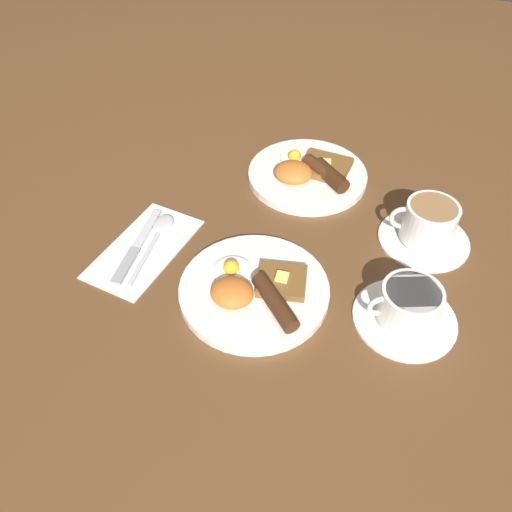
# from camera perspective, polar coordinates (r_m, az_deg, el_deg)

# --- Properties ---
(ground_plane) EXTENTS (3.00, 3.00, 0.00)m
(ground_plane) POSITION_cam_1_polar(r_m,az_deg,el_deg) (0.80, -0.21, -4.25)
(ground_plane) COLOR brown
(breakfast_plate_near) EXTENTS (0.24, 0.24, 0.05)m
(breakfast_plate_near) POSITION_cam_1_polar(r_m,az_deg,el_deg) (0.78, -0.21, -3.87)
(breakfast_plate_near) COLOR white
(breakfast_plate_near) RESTS_ON ground_plane
(breakfast_plate_far) EXTENTS (0.24, 0.24, 0.05)m
(breakfast_plate_far) POSITION_cam_1_polar(r_m,az_deg,el_deg) (1.01, 6.07, 9.39)
(breakfast_plate_far) COLOR white
(breakfast_plate_far) RESTS_ON ground_plane
(teacup_near) EXTENTS (0.16, 0.16, 0.07)m
(teacup_near) POSITION_cam_1_polar(r_m,az_deg,el_deg) (0.77, 16.94, -5.69)
(teacup_near) COLOR white
(teacup_near) RESTS_ON ground_plane
(teacup_far) EXTENTS (0.16, 0.16, 0.08)m
(teacup_far) POSITION_cam_1_polar(r_m,az_deg,el_deg) (0.90, 18.98, 3.24)
(teacup_far) COLOR white
(teacup_far) RESTS_ON ground_plane
(napkin) EXTENTS (0.14, 0.22, 0.01)m
(napkin) POSITION_cam_1_polar(r_m,az_deg,el_deg) (0.88, -12.66, 0.90)
(napkin) COLOR white
(napkin) RESTS_ON ground_plane
(knife) EXTENTS (0.04, 0.18, 0.01)m
(knife) POSITION_cam_1_polar(r_m,az_deg,el_deg) (0.88, -13.64, 0.81)
(knife) COLOR silver
(knife) RESTS_ON napkin
(spoon) EXTENTS (0.04, 0.18, 0.01)m
(spoon) POSITION_cam_1_polar(r_m,az_deg,el_deg) (0.90, -10.98, 2.93)
(spoon) COLOR silver
(spoon) RESTS_ON napkin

